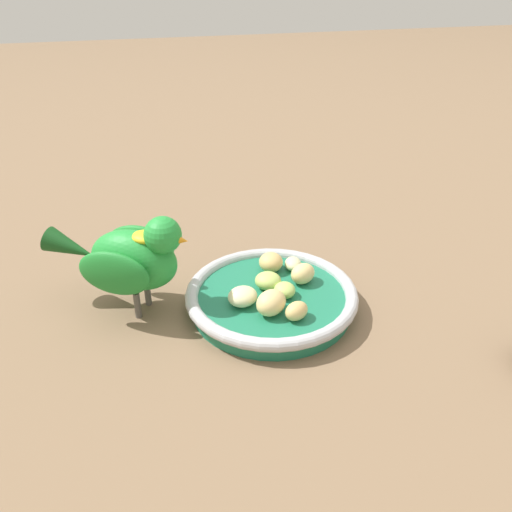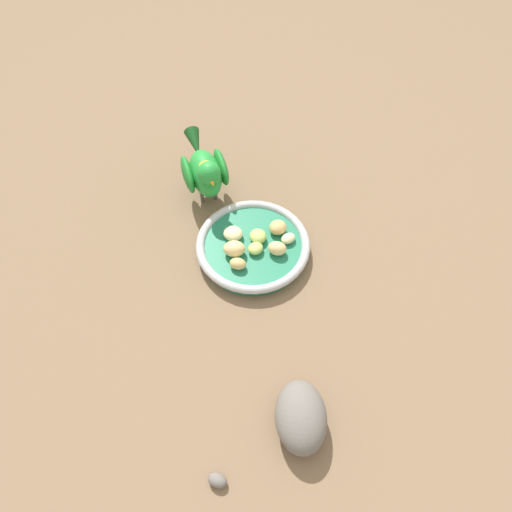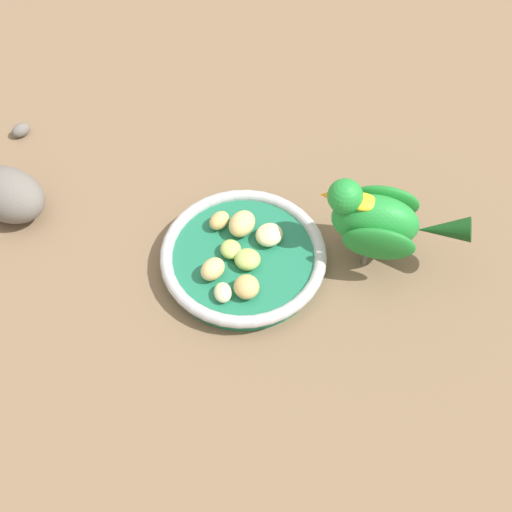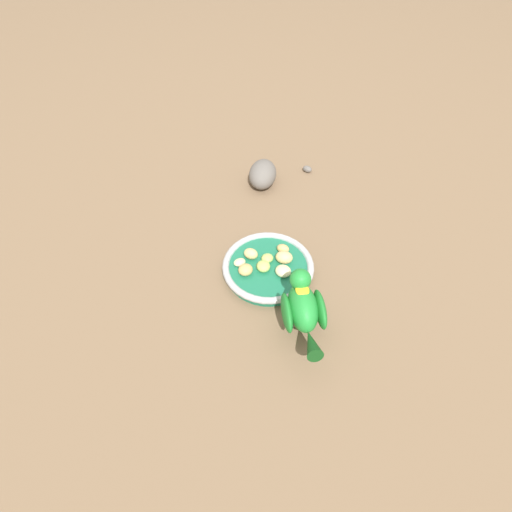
{
  "view_description": "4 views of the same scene",
  "coord_description": "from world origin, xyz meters",
  "px_view_note": "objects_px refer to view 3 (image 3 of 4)",
  "views": [
    {
      "loc": [
        -0.44,
        0.14,
        0.34
      ],
      "look_at": [
        0.04,
        0.02,
        0.06
      ],
      "focal_mm": 37.95,
      "sensor_mm": 36.0,
      "label": 1
    },
    {
      "loc": [
        -0.31,
        -0.29,
        0.62
      ],
      "look_at": [
        -0.0,
        -0.02,
        0.04
      ],
      "focal_mm": 32.7,
      "sensor_mm": 36.0,
      "label": 2
    },
    {
      "loc": [
        0.5,
        -0.14,
        0.72
      ],
      "look_at": [
        0.05,
        0.02,
        0.05
      ],
      "focal_mm": 54.97,
      "sensor_mm": 36.0,
      "label": 3
    },
    {
      "loc": [
        0.37,
        0.44,
        0.68
      ],
      "look_at": [
        0.05,
        0.01,
        0.06
      ],
      "focal_mm": 30.11,
      "sensor_mm": 36.0,
      "label": 4
    }
  ],
  "objects_px": {
    "apple_piece_1": "(247,259)",
    "apple_piece_5": "(249,286)",
    "rock_large": "(8,195)",
    "parrot": "(378,220)",
    "apple_piece_3": "(269,235)",
    "apple_piece_4": "(232,249)",
    "apple_piece_2": "(242,224)",
    "apple_piece_6": "(223,292)",
    "pebble_0": "(21,130)",
    "apple_piece_7": "(213,269)",
    "apple_piece_0": "(217,221)",
    "feeding_bowl": "(243,258)"
  },
  "relations": [
    {
      "from": "apple_piece_4",
      "to": "apple_piece_7",
      "type": "height_order",
      "value": "apple_piece_7"
    },
    {
      "from": "apple_piece_3",
      "to": "apple_piece_0",
      "type": "bearing_deg",
      "value": -127.31
    },
    {
      "from": "apple_piece_0",
      "to": "apple_piece_1",
      "type": "height_order",
      "value": "same"
    },
    {
      "from": "apple_piece_1",
      "to": "parrot",
      "type": "relative_size",
      "value": 0.19
    },
    {
      "from": "apple_piece_1",
      "to": "rock_large",
      "type": "bearing_deg",
      "value": -127.37
    },
    {
      "from": "apple_piece_1",
      "to": "apple_piece_4",
      "type": "height_order",
      "value": "apple_piece_1"
    },
    {
      "from": "feeding_bowl",
      "to": "parrot",
      "type": "bearing_deg",
      "value": 76.04
    },
    {
      "from": "apple_piece_4",
      "to": "apple_piece_0",
      "type": "bearing_deg",
      "value": -174.19
    },
    {
      "from": "apple_piece_4",
      "to": "apple_piece_5",
      "type": "bearing_deg",
      "value": 1.42
    },
    {
      "from": "apple_piece_6",
      "to": "rock_large",
      "type": "bearing_deg",
      "value": -136.98
    },
    {
      "from": "apple_piece_4",
      "to": "apple_piece_2",
      "type": "bearing_deg",
      "value": 140.88
    },
    {
      "from": "apple_piece_1",
      "to": "apple_piece_2",
      "type": "height_order",
      "value": "apple_piece_2"
    },
    {
      "from": "apple_piece_1",
      "to": "rock_large",
      "type": "xyz_separation_m",
      "value": [
        -0.18,
        -0.23,
        0.0
      ]
    },
    {
      "from": "apple_piece_7",
      "to": "rock_large",
      "type": "distance_m",
      "value": 0.26
    },
    {
      "from": "parrot",
      "to": "apple_piece_3",
      "type": "bearing_deg",
      "value": 7.09
    },
    {
      "from": "apple_piece_5",
      "to": "apple_piece_1",
      "type": "bearing_deg",
      "value": 163.24
    },
    {
      "from": "apple_piece_0",
      "to": "apple_piece_2",
      "type": "height_order",
      "value": "apple_piece_2"
    },
    {
      "from": "apple_piece_6",
      "to": "apple_piece_0",
      "type": "bearing_deg",
      "value": 166.32
    },
    {
      "from": "apple_piece_1",
      "to": "apple_piece_5",
      "type": "distance_m",
      "value": 0.04
    },
    {
      "from": "apple_piece_5",
      "to": "rock_large",
      "type": "xyz_separation_m",
      "value": [
        -0.21,
        -0.22,
        -0.0
      ]
    },
    {
      "from": "apple_piece_1",
      "to": "parrot",
      "type": "distance_m",
      "value": 0.15
    },
    {
      "from": "apple_piece_6",
      "to": "pebble_0",
      "type": "bearing_deg",
      "value": -153.48
    },
    {
      "from": "apple_piece_1",
      "to": "parrot",
      "type": "bearing_deg",
      "value": 80.96
    },
    {
      "from": "pebble_0",
      "to": "rock_large",
      "type": "bearing_deg",
      "value": -13.97
    },
    {
      "from": "apple_piece_6",
      "to": "apple_piece_7",
      "type": "distance_m",
      "value": 0.03
    },
    {
      "from": "apple_piece_7",
      "to": "parrot",
      "type": "xyz_separation_m",
      "value": [
        0.02,
        0.18,
        0.04
      ]
    },
    {
      "from": "apple_piece_2",
      "to": "apple_piece_1",
      "type": "bearing_deg",
      "value": -11.39
    },
    {
      "from": "apple_piece_3",
      "to": "rock_large",
      "type": "xyz_separation_m",
      "value": [
        -0.15,
        -0.26,
        0.0
      ]
    },
    {
      "from": "apple_piece_2",
      "to": "rock_large",
      "type": "relative_size",
      "value": 0.37
    },
    {
      "from": "feeding_bowl",
      "to": "apple_piece_4",
      "type": "relative_size",
      "value": 7.43
    },
    {
      "from": "apple_piece_0",
      "to": "pebble_0",
      "type": "height_order",
      "value": "apple_piece_0"
    },
    {
      "from": "apple_piece_3",
      "to": "parrot",
      "type": "bearing_deg",
      "value": 66.93
    },
    {
      "from": "rock_large",
      "to": "apple_piece_5",
      "type": "bearing_deg",
      "value": 46.33
    },
    {
      "from": "parrot",
      "to": "apple_piece_4",
      "type": "bearing_deg",
      "value": 14.66
    },
    {
      "from": "parrot",
      "to": "apple_piece_2",
      "type": "bearing_deg",
      "value": 2.81
    },
    {
      "from": "apple_piece_4",
      "to": "parrot",
      "type": "bearing_deg",
      "value": 74.49
    },
    {
      "from": "apple_piece_0",
      "to": "apple_piece_4",
      "type": "distance_m",
      "value": 0.04
    },
    {
      "from": "feeding_bowl",
      "to": "apple_piece_7",
      "type": "bearing_deg",
      "value": -70.44
    },
    {
      "from": "apple_piece_1",
      "to": "apple_piece_5",
      "type": "xyz_separation_m",
      "value": [
        0.03,
        -0.01,
        0.0
      ]
    },
    {
      "from": "apple_piece_2",
      "to": "apple_piece_4",
      "type": "relative_size",
      "value": 1.39
    },
    {
      "from": "parrot",
      "to": "pebble_0",
      "type": "relative_size",
      "value": 6.4
    },
    {
      "from": "rock_large",
      "to": "pebble_0",
      "type": "xyz_separation_m",
      "value": [
        -0.12,
        0.03,
        -0.02
      ]
    },
    {
      "from": "apple_piece_1",
      "to": "apple_piece_6",
      "type": "distance_m",
      "value": 0.05
    },
    {
      "from": "parrot",
      "to": "apple_piece_6",
      "type": "bearing_deg",
      "value": 32.8
    },
    {
      "from": "apple_piece_7",
      "to": "rock_large",
      "type": "bearing_deg",
      "value": -132.89
    },
    {
      "from": "apple_piece_6",
      "to": "apple_piece_7",
      "type": "relative_size",
      "value": 0.84
    },
    {
      "from": "rock_large",
      "to": "feeding_bowl",
      "type": "bearing_deg",
      "value": 54.6
    },
    {
      "from": "apple_piece_0",
      "to": "apple_piece_1",
      "type": "distance_m",
      "value": 0.06
    },
    {
      "from": "feeding_bowl",
      "to": "apple_piece_2",
      "type": "relative_size",
      "value": 5.33
    },
    {
      "from": "apple_piece_6",
      "to": "rock_large",
      "type": "distance_m",
      "value": 0.28
    }
  ]
}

